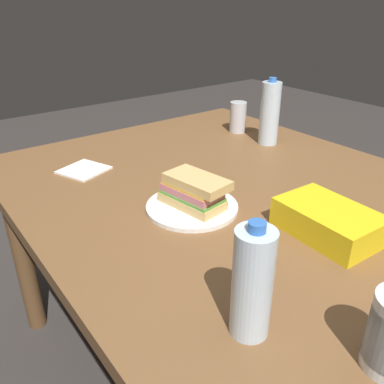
{
  "coord_description": "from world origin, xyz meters",
  "views": [
    {
      "loc": [
        0.66,
        -0.74,
        1.25
      ],
      "look_at": [
        -0.08,
        -0.17,
        0.78
      ],
      "focal_mm": 37.58,
      "sensor_mm": 36.0,
      "label": 1
    }
  ],
  "objects_px": {
    "paper_plate": "(192,207)",
    "water_bottle_tall": "(270,113)",
    "soda_can_silver": "(238,117)",
    "chip_bag": "(328,221)",
    "sandwich": "(194,191)",
    "water_bottle_spare": "(252,283)",
    "dining_table": "(259,226)"
  },
  "relations": [
    {
      "from": "paper_plate",
      "to": "water_bottle_tall",
      "type": "bearing_deg",
      "value": 114.06
    },
    {
      "from": "soda_can_silver",
      "to": "chip_bag",
      "type": "bearing_deg",
      "value": -27.41
    },
    {
      "from": "water_bottle_tall",
      "to": "chip_bag",
      "type": "bearing_deg",
      "value": -34.11
    },
    {
      "from": "paper_plate",
      "to": "sandwich",
      "type": "height_order",
      "value": "sandwich"
    },
    {
      "from": "paper_plate",
      "to": "water_bottle_spare",
      "type": "bearing_deg",
      "value": -24.33
    },
    {
      "from": "dining_table",
      "to": "soda_can_silver",
      "type": "height_order",
      "value": "soda_can_silver"
    },
    {
      "from": "water_bottle_tall",
      "to": "soda_can_silver",
      "type": "bearing_deg",
      "value": 178.28
    },
    {
      "from": "chip_bag",
      "to": "water_bottle_spare",
      "type": "height_order",
      "value": "water_bottle_spare"
    },
    {
      "from": "dining_table",
      "to": "water_bottle_spare",
      "type": "relative_size",
      "value": 7.7
    },
    {
      "from": "sandwich",
      "to": "water_bottle_spare",
      "type": "distance_m",
      "value": 0.44
    },
    {
      "from": "dining_table",
      "to": "sandwich",
      "type": "height_order",
      "value": "sandwich"
    },
    {
      "from": "sandwich",
      "to": "chip_bag",
      "type": "relative_size",
      "value": 0.84
    },
    {
      "from": "paper_plate",
      "to": "water_bottle_tall",
      "type": "height_order",
      "value": "water_bottle_tall"
    },
    {
      "from": "dining_table",
      "to": "paper_plate",
      "type": "height_order",
      "value": "paper_plate"
    },
    {
      "from": "sandwich",
      "to": "water_bottle_spare",
      "type": "relative_size",
      "value": 0.91
    },
    {
      "from": "soda_can_silver",
      "to": "paper_plate",
      "type": "bearing_deg",
      "value": -52.8
    },
    {
      "from": "chip_bag",
      "to": "water_bottle_spare",
      "type": "xyz_separation_m",
      "value": [
        0.11,
        -0.36,
        0.06
      ]
    },
    {
      "from": "dining_table",
      "to": "paper_plate",
      "type": "bearing_deg",
      "value": -115.97
    },
    {
      "from": "water_bottle_spare",
      "to": "dining_table",
      "type": "bearing_deg",
      "value": 131.48
    },
    {
      "from": "dining_table",
      "to": "paper_plate",
      "type": "distance_m",
      "value": 0.21
    },
    {
      "from": "dining_table",
      "to": "sandwich",
      "type": "distance_m",
      "value": 0.23
    },
    {
      "from": "chip_bag",
      "to": "water_bottle_tall",
      "type": "height_order",
      "value": "water_bottle_tall"
    },
    {
      "from": "paper_plate",
      "to": "sandwich",
      "type": "xyz_separation_m",
      "value": [
        0.0,
        0.0,
        0.05
      ]
    },
    {
      "from": "paper_plate",
      "to": "soda_can_silver",
      "type": "bearing_deg",
      "value": 127.2
    },
    {
      "from": "paper_plate",
      "to": "sandwich",
      "type": "distance_m",
      "value": 0.05
    },
    {
      "from": "water_bottle_tall",
      "to": "paper_plate",
      "type": "bearing_deg",
      "value": -65.94
    },
    {
      "from": "paper_plate",
      "to": "water_bottle_spare",
      "type": "distance_m",
      "value": 0.45
    },
    {
      "from": "chip_bag",
      "to": "water_bottle_tall",
      "type": "distance_m",
      "value": 0.65
    },
    {
      "from": "sandwich",
      "to": "water_bottle_tall",
      "type": "distance_m",
      "value": 0.59
    },
    {
      "from": "chip_bag",
      "to": "sandwich",
      "type": "bearing_deg",
      "value": 34.52
    },
    {
      "from": "dining_table",
      "to": "paper_plate",
      "type": "xyz_separation_m",
      "value": [
        -0.08,
        -0.17,
        0.08
      ]
    },
    {
      "from": "water_bottle_tall",
      "to": "sandwich",
      "type": "bearing_deg",
      "value": -65.54
    }
  ]
}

